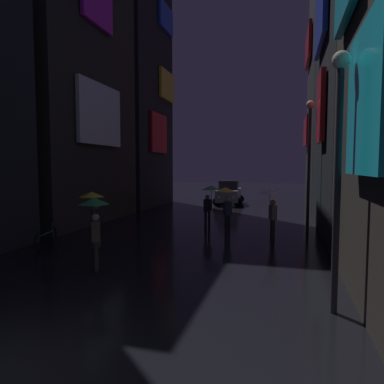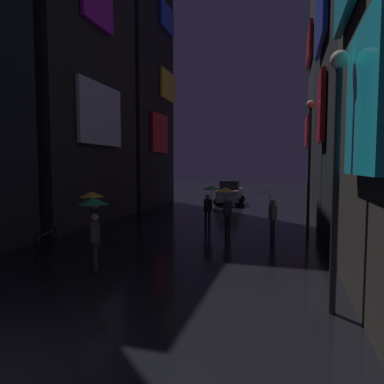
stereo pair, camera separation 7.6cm
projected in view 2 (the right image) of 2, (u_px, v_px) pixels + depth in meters
The scene contains 12 objects.
building_left_mid at pixel (69, 81), 18.55m from camera, with size 4.25×8.38×15.39m.
building_left_far at pixel (134, 56), 26.26m from camera, with size 4.25×7.01×23.07m.
building_right_far at pixel (343, 86), 22.65m from camera, with size 4.25×7.36×16.78m.
pedestrian_midstreet_left_green at pixel (210, 195), 16.58m from camera, with size 0.90×0.90×2.12m.
pedestrian_foreground_left_clear at pixel (271, 200), 14.12m from camera, with size 0.90×0.90×2.12m.
pedestrian_midstreet_centre_yellow at pixel (226, 197), 15.30m from camera, with size 0.90×0.90×2.12m.
pedestrian_foreground_right_yellow at pixel (93, 204), 12.64m from camera, with size 0.90×0.90×2.12m.
pedestrian_far_right_green at pixel (94, 213), 10.08m from camera, with size 0.90×0.90×2.12m.
bicycle_parked_at_storefront at pixel (46, 237), 12.80m from camera, with size 0.51×1.78×0.96m.
car_distant at pixel (230, 193), 27.45m from camera, with size 2.42×4.23×1.92m.
streetlamp_right_near at pixel (337, 151), 6.84m from camera, with size 0.36×0.36×5.31m.
streetlamp_right_far at pixel (309, 152), 15.49m from camera, with size 0.36×0.36×6.00m.
Camera 2 is at (4.06, -3.26, 3.03)m, focal length 32.00 mm.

